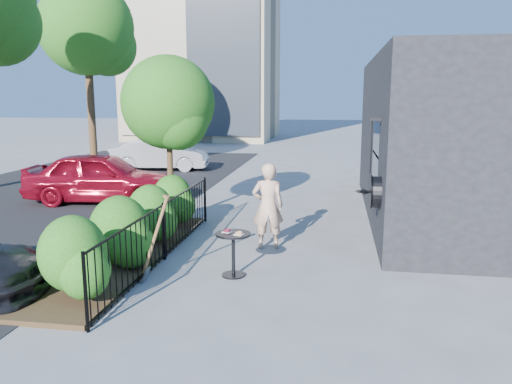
% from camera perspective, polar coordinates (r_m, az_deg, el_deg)
% --- Properties ---
extents(ground, '(120.00, 120.00, 0.00)m').
position_cam_1_polar(ground, '(9.30, -1.52, -8.19)').
color(ground, gray).
rests_on(ground, ground).
extents(shop_building, '(6.22, 9.00, 4.00)m').
position_cam_1_polar(shop_building, '(13.73, 25.55, 5.47)').
color(shop_building, black).
rests_on(shop_building, ground).
extents(fence, '(0.05, 6.05, 1.10)m').
position_cam_1_polar(fence, '(9.51, -10.48, -4.40)').
color(fence, black).
rests_on(fence, ground).
extents(planting_bed, '(1.30, 6.00, 0.08)m').
position_cam_1_polar(planting_bed, '(9.91, -14.22, -7.07)').
color(planting_bed, '#382616').
rests_on(planting_bed, ground).
extents(shrubs, '(1.10, 5.60, 1.24)m').
position_cam_1_polar(shrubs, '(9.78, -13.63, -3.26)').
color(shrubs, '#235713').
rests_on(shrubs, ground).
extents(patio_tree, '(2.20, 2.20, 3.94)m').
position_cam_1_polar(patio_tree, '(12.04, -9.77, 9.41)').
color(patio_tree, '#3F2B19').
rests_on(patio_tree, ground).
extents(street, '(9.00, 30.00, 0.01)m').
position_cam_1_polar(street, '(14.80, -26.86, -2.15)').
color(street, black).
rests_on(street, ground).
extents(street_tree_far, '(4.40, 4.40, 8.28)m').
position_cam_1_polar(street_tree_far, '(25.55, -18.71, 16.76)').
color(street_tree_far, '#3F2B19').
rests_on(street_tree_far, ground).
extents(cafe_table, '(0.60, 0.60, 0.81)m').
position_cam_1_polar(cafe_table, '(8.54, -2.61, -6.24)').
color(cafe_table, black).
rests_on(cafe_table, ground).
extents(woman, '(0.70, 0.52, 1.75)m').
position_cam_1_polar(woman, '(10.01, 1.36, -1.61)').
color(woman, tan).
rests_on(woman, ground).
extents(shovel, '(0.53, 0.20, 1.53)m').
position_cam_1_polar(shovel, '(8.33, -11.65, -5.82)').
color(shovel, brown).
rests_on(shovel, ground).
extents(car_red, '(4.51, 2.26, 1.47)m').
position_cam_1_polar(car_red, '(15.14, -17.18, 1.63)').
color(car_red, maroon).
rests_on(car_red, ground).
extents(car_silver, '(4.15, 1.90, 1.32)m').
position_cam_1_polar(car_silver, '(21.32, -10.91, 4.24)').
color(car_silver, '#AEAEB3').
rests_on(car_silver, ground).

